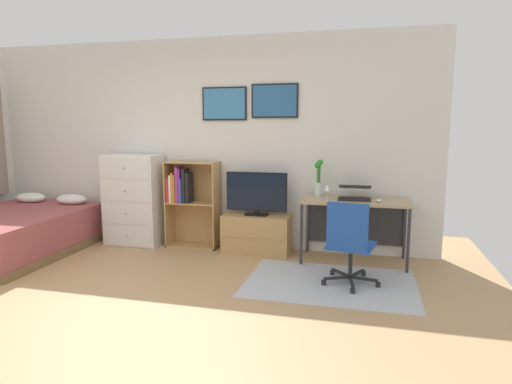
# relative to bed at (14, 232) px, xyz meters

# --- Properties ---
(ground_plane) EXTENTS (7.20, 7.20, 0.00)m
(ground_plane) POSITION_rel_bed_xyz_m (2.10, -1.38, -0.26)
(ground_plane) COLOR tan
(wall_back_with_posters) EXTENTS (6.12, 0.09, 2.70)m
(wall_back_with_posters) POSITION_rel_bed_xyz_m (2.11, 1.05, 1.09)
(wall_back_with_posters) COLOR silver
(wall_back_with_posters) RESTS_ON ground_plane
(area_rug) EXTENTS (1.70, 1.20, 0.01)m
(area_rug) POSITION_rel_bed_xyz_m (3.94, -0.11, -0.26)
(area_rug) COLOR #B2B7BC
(area_rug) RESTS_ON ground_plane
(bed) EXTENTS (1.54, 2.01, 0.64)m
(bed) POSITION_rel_bed_xyz_m (0.00, 0.00, 0.00)
(bed) COLOR brown
(bed) RESTS_ON ground_plane
(dresser) EXTENTS (0.74, 0.46, 1.20)m
(dresser) POSITION_rel_bed_xyz_m (1.25, 0.78, 0.34)
(dresser) COLOR white
(dresser) RESTS_ON ground_plane
(bookshelf) EXTENTS (0.68, 0.30, 1.12)m
(bookshelf) POSITION_rel_bed_xyz_m (2.00, 0.84, 0.39)
(bookshelf) COLOR tan
(bookshelf) RESTS_ON ground_plane
(tv_stand) EXTENTS (0.84, 0.41, 0.48)m
(tv_stand) POSITION_rel_bed_xyz_m (2.94, 0.79, -0.02)
(tv_stand) COLOR tan
(tv_stand) RESTS_ON ground_plane
(television) EXTENTS (0.77, 0.16, 0.54)m
(television) POSITION_rel_bed_xyz_m (2.94, 0.77, 0.48)
(television) COLOR black
(television) RESTS_ON tv_stand
(desk) EXTENTS (1.22, 0.60, 0.74)m
(desk) POSITION_rel_bed_xyz_m (4.14, 0.77, 0.34)
(desk) COLOR tan
(desk) RESTS_ON ground_plane
(office_chair) EXTENTS (0.58, 0.57, 0.86)m
(office_chair) POSITION_rel_bed_xyz_m (4.12, -0.14, 0.19)
(office_chair) COLOR #232326
(office_chair) RESTS_ON ground_plane
(laptop) EXTENTS (0.38, 0.41, 0.16)m
(laptop) POSITION_rel_bed_xyz_m (4.13, 0.75, 0.54)
(laptop) COLOR black
(laptop) RESTS_ON desk
(computer_mouse) EXTENTS (0.06, 0.10, 0.03)m
(computer_mouse) POSITION_rel_bed_xyz_m (4.40, 0.60, 0.49)
(computer_mouse) COLOR silver
(computer_mouse) RESTS_ON desk
(bamboo_vase) EXTENTS (0.10, 0.11, 0.44)m
(bamboo_vase) POSITION_rel_bed_xyz_m (3.69, 0.86, 0.71)
(bamboo_vase) COLOR silver
(bamboo_vase) RESTS_ON desk
(wine_glass) EXTENTS (0.07, 0.07, 0.18)m
(wine_glass) POSITION_rel_bed_xyz_m (3.83, 0.59, 0.61)
(wine_glass) COLOR silver
(wine_glass) RESTS_ON desk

